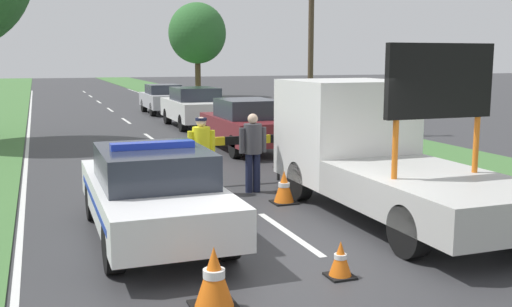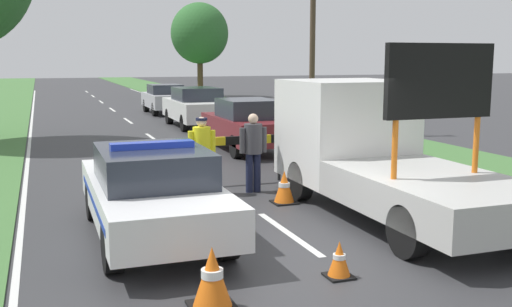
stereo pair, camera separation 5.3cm
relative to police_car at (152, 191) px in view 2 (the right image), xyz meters
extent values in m
plane|color=#333335|center=(2.08, -1.40, -0.74)|extent=(160.00, 160.00, 0.00)
cube|color=silver|center=(2.08, -0.52, -0.74)|extent=(0.12, 2.53, 0.01)
cube|color=silver|center=(2.08, 5.64, -0.74)|extent=(0.12, 2.53, 0.01)
cube|color=silver|center=(2.08, 11.80, -0.74)|extent=(0.12, 2.53, 0.01)
cube|color=silver|center=(2.08, 17.96, -0.74)|extent=(0.12, 2.53, 0.01)
cube|color=silver|center=(2.08, 24.12, -0.74)|extent=(0.12, 2.53, 0.01)
cube|color=silver|center=(2.08, 30.28, -0.74)|extent=(0.12, 2.53, 0.01)
cube|color=silver|center=(2.08, 36.44, -0.74)|extent=(0.12, 2.53, 0.01)
cube|color=silver|center=(2.08, 42.60, -0.74)|extent=(0.12, 2.53, 0.01)
cube|color=silver|center=(-1.98, 15.96, -0.74)|extent=(0.10, 60.13, 0.01)
cube|color=silver|center=(6.15, 15.96, -0.74)|extent=(0.10, 60.13, 0.01)
cube|color=#427038|center=(8.52, 18.60, -0.73)|extent=(4.54, 120.00, 0.03)
cube|color=white|center=(0.00, 0.02, -0.11)|extent=(1.80, 4.55, 0.57)
cube|color=#282D38|center=(0.00, -0.11, 0.43)|extent=(1.59, 2.09, 0.52)
cylinder|color=black|center=(-0.78, 1.43, -0.40)|extent=(0.24, 0.69, 0.69)
cylinder|color=black|center=(0.78, 1.43, -0.40)|extent=(0.24, 0.69, 0.69)
cylinder|color=black|center=(-0.78, -1.39, -0.40)|extent=(0.24, 0.69, 0.69)
cylinder|color=black|center=(0.78, -1.39, -0.40)|extent=(0.24, 0.69, 0.69)
cube|color=#1E38C6|center=(0.00, -0.11, 0.74)|extent=(1.26, 0.24, 0.10)
cube|color=#193399|center=(0.00, 0.02, -0.08)|extent=(1.81, 3.73, 0.10)
cube|color=black|center=(0.00, 2.34, -0.17)|extent=(0.99, 0.08, 0.34)
cube|color=white|center=(4.17, 1.51, 0.63)|extent=(2.18, 2.21, 1.97)
cube|color=#232833|center=(4.17, 2.60, 0.98)|extent=(1.86, 0.04, 0.87)
cube|color=#B2B2AD|center=(4.17, -1.45, -0.06)|extent=(2.18, 3.72, 0.59)
cylinder|color=#D16619|center=(3.42, -1.45, 0.69)|extent=(0.09, 0.09, 0.90)
cylinder|color=#D16619|center=(4.92, -1.45, 0.69)|extent=(0.09, 0.09, 0.90)
cube|color=black|center=(4.17, -1.45, 1.71)|extent=(1.88, 0.12, 1.14)
cylinder|color=black|center=(3.20, 1.51, -0.36)|extent=(0.24, 0.77, 0.77)
cylinder|color=black|center=(5.14, 1.51, -0.36)|extent=(0.24, 0.77, 0.77)
cylinder|color=black|center=(3.20, -2.20, -0.36)|extent=(0.24, 0.77, 0.77)
cylinder|color=black|center=(0.94, 3.45, -0.30)|extent=(0.07, 0.07, 0.88)
cylinder|color=black|center=(3.53, 3.45, -0.30)|extent=(0.07, 0.07, 0.88)
cube|color=yellow|center=(0.88, 3.45, 0.23)|extent=(0.54, 0.08, 0.18)
cube|color=black|center=(1.42, 3.45, 0.23)|extent=(0.54, 0.08, 0.18)
cube|color=yellow|center=(1.96, 3.45, 0.23)|extent=(0.54, 0.08, 0.18)
cube|color=black|center=(2.50, 3.45, 0.23)|extent=(0.54, 0.08, 0.18)
cube|color=yellow|center=(3.04, 3.45, 0.23)|extent=(0.54, 0.08, 0.18)
cube|color=black|center=(3.58, 3.45, 0.23)|extent=(0.54, 0.08, 0.18)
cylinder|color=#191E38|center=(1.42, 2.66, -0.34)|extent=(0.15, 0.15, 0.80)
cylinder|color=#191E38|center=(1.58, 2.66, -0.34)|extent=(0.15, 0.15, 0.80)
cylinder|color=yellow|center=(1.50, 2.66, 0.36)|extent=(0.37, 0.37, 0.60)
cylinder|color=yellow|center=(1.27, 2.66, 0.33)|extent=(0.12, 0.12, 0.51)
cylinder|color=yellow|center=(1.73, 2.66, 0.33)|extent=(0.12, 0.12, 0.51)
sphere|color=beige|center=(1.50, 2.66, 0.76)|extent=(0.21, 0.21, 0.21)
cylinder|color=#141933|center=(1.50, 2.66, 0.82)|extent=(0.24, 0.24, 0.05)
cylinder|color=#191E38|center=(2.47, 2.49, -0.33)|extent=(0.15, 0.15, 0.82)
cylinder|color=#191E38|center=(2.64, 2.49, -0.33)|extent=(0.15, 0.15, 0.82)
cylinder|color=#3D3D42|center=(2.56, 2.49, 0.39)|extent=(0.38, 0.38, 0.62)
cylinder|color=#3D3D42|center=(2.32, 2.49, 0.36)|extent=(0.12, 0.12, 0.53)
cylinder|color=#3D3D42|center=(2.79, 2.49, 0.36)|extent=(0.12, 0.12, 0.53)
sphere|color=beige|center=(2.56, 2.49, 0.81)|extent=(0.21, 0.21, 0.21)
cube|color=black|center=(2.80, 1.37, -0.73)|extent=(0.46, 0.46, 0.03)
cone|color=orange|center=(2.80, 1.37, -0.41)|extent=(0.39, 0.39, 0.61)
cylinder|color=white|center=(2.80, 1.37, -0.38)|extent=(0.22, 0.22, 0.09)
cube|color=black|center=(1.94, -2.56, -0.73)|extent=(0.34, 0.34, 0.03)
cone|color=orange|center=(1.94, -2.56, -0.49)|extent=(0.29, 0.29, 0.45)
cylinder|color=white|center=(1.94, -2.56, -0.46)|extent=(0.17, 0.17, 0.06)
cube|color=black|center=(4.23, 4.75, -0.73)|extent=(0.47, 0.47, 0.03)
cone|color=orange|center=(4.23, 4.75, -0.41)|extent=(0.40, 0.40, 0.61)
cylinder|color=white|center=(4.23, 4.75, -0.37)|extent=(0.22, 0.22, 0.09)
cube|color=black|center=(0.14, -2.93, -0.73)|extent=(0.52, 0.52, 0.03)
cone|color=orange|center=(0.14, -2.93, -0.37)|extent=(0.45, 0.45, 0.69)
cylinder|color=white|center=(0.14, -2.93, -0.33)|extent=(0.25, 0.25, 0.10)
cube|color=maroon|center=(4.29, 8.01, -0.07)|extent=(1.73, 4.23, 0.67)
cube|color=#282D38|center=(4.29, 7.88, 0.54)|extent=(1.52, 1.94, 0.56)
cylinder|color=black|center=(3.55, 9.32, -0.41)|extent=(0.24, 0.67, 0.67)
cylinder|color=black|center=(5.04, 9.32, -0.41)|extent=(0.24, 0.67, 0.67)
cylinder|color=black|center=(3.55, 6.70, -0.41)|extent=(0.24, 0.67, 0.67)
cylinder|color=black|center=(5.04, 6.70, -0.41)|extent=(0.24, 0.67, 0.67)
cube|color=silver|center=(4.39, 14.65, -0.03)|extent=(1.88, 4.58, 0.76)
cube|color=#282D38|center=(4.39, 14.52, 0.61)|extent=(1.65, 2.11, 0.52)
cylinder|color=black|center=(3.57, 16.08, -0.41)|extent=(0.24, 0.66, 0.66)
cylinder|color=black|center=(5.21, 16.08, -0.41)|extent=(0.24, 0.66, 0.66)
cylinder|color=black|center=(3.57, 13.23, -0.41)|extent=(0.24, 0.66, 0.66)
cylinder|color=black|center=(5.21, 13.23, -0.41)|extent=(0.24, 0.66, 0.66)
cube|color=#B2B2B7|center=(4.36, 20.98, -0.08)|extent=(1.73, 4.09, 0.67)
cube|color=#282D38|center=(4.36, 20.86, 0.49)|extent=(1.52, 1.88, 0.47)
cylinder|color=black|center=(3.62, 22.25, -0.41)|extent=(0.24, 0.65, 0.65)
cylinder|color=black|center=(5.11, 22.25, -0.41)|extent=(0.24, 0.65, 0.65)
cylinder|color=black|center=(3.62, 19.72, -0.41)|extent=(0.24, 0.65, 0.65)
cylinder|color=black|center=(5.11, 19.72, -0.41)|extent=(0.24, 0.65, 0.65)
cylinder|color=#4C3823|center=(9.35, 33.03, 0.75)|extent=(0.40, 0.40, 2.99)
ellipsoid|color=#2D662D|center=(9.35, 33.03, 3.78)|extent=(4.09, 4.09, 4.30)
cylinder|color=#473828|center=(7.77, 10.80, 3.28)|extent=(0.20, 0.20, 8.04)
camera|label=1|loc=(-1.61, -9.10, 2.06)|focal=42.00mm
camera|label=2|loc=(-1.56, -9.12, 2.06)|focal=42.00mm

